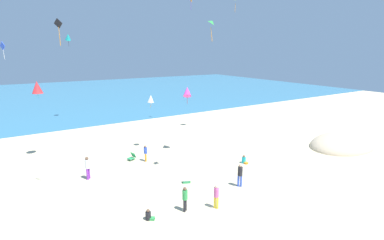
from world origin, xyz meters
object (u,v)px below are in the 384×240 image
at_px(person_6, 146,152).
at_px(person_3, 185,197).
at_px(person_2, 244,160).
at_px(kite_white, 151,99).
at_px(beach_chair_near_camera, 132,157).
at_px(kite_blue, 3,47).
at_px(kite_black, 58,25).
at_px(person_8, 216,195).
at_px(person_1, 149,216).
at_px(kite_teal, 68,37).
at_px(person_0, 240,174).
at_px(person_5, 88,166).
at_px(kite_red, 37,87).
at_px(kite_green, 212,22).
at_px(kite_magenta, 187,91).
at_px(cooler_box, 187,181).

bearing_deg(person_6, person_3, 111.77).
xyz_separation_m(person_2, kite_white, (-5.11, 7.31, 4.63)).
relative_size(beach_chair_near_camera, kite_blue, 0.52).
distance_m(kite_white, kite_black, 11.47).
height_order(beach_chair_near_camera, person_8, person_8).
height_order(person_3, person_8, person_3).
height_order(person_1, kite_black, kite_black).
xyz_separation_m(person_8, kite_teal, (-3.25, 27.54, 10.09)).
xyz_separation_m(person_6, kite_teal, (-2.49, 18.52, 10.13)).
height_order(beach_chair_near_camera, kite_black, kite_black).
distance_m(person_3, person_8, 1.87).
height_order(person_0, kite_white, kite_white).
height_order(person_5, kite_white, kite_white).
relative_size(beach_chair_near_camera, kite_red, 0.57).
height_order(person_0, kite_green, kite_green).
xyz_separation_m(person_1, kite_magenta, (7.32, 8.12, 5.43)).
bearing_deg(person_1, person_5, 139.65).
relative_size(beach_chair_near_camera, person_1, 1.22).
distance_m(person_5, kite_white, 8.48).
relative_size(person_1, person_3, 0.42).
xyz_separation_m(beach_chair_near_camera, cooler_box, (1.81, -6.20, -0.16)).
distance_m(person_5, kite_black, 9.91).
bearing_deg(kite_teal, person_0, -76.53).
distance_m(person_5, kite_magenta, 10.28).
distance_m(kite_teal, kite_blue, 12.27).
relative_size(kite_red, kite_black, 0.97).
bearing_deg(person_6, kite_black, 59.10).
relative_size(beach_chair_near_camera, cooler_box, 1.24).
bearing_deg(kite_blue, cooler_box, -53.31).
xyz_separation_m(kite_green, kite_black, (-8.78, 2.04, -0.42)).
xyz_separation_m(person_2, kite_blue, (-16.07, 13.06, 9.27)).
bearing_deg(person_2, kite_green, -84.70).
xyz_separation_m(cooler_box, kite_blue, (-10.14, 13.60, 9.41)).
height_order(person_5, kite_magenta, kite_magenta).
xyz_separation_m(cooler_box, person_1, (-4.05, -2.75, 0.12)).
bearing_deg(kite_teal, beach_chair_near_camera, -84.77).
height_order(person_0, person_3, person_0).
xyz_separation_m(beach_chair_near_camera, kite_magenta, (5.08, -0.83, 5.40)).
height_order(person_0, person_8, person_0).
distance_m(kite_green, kite_black, 9.02).
bearing_deg(person_6, beach_chair_near_camera, -18.42).
bearing_deg(kite_red, kite_black, -83.08).
xyz_separation_m(person_0, kite_black, (-9.89, 4.05, 9.52)).
relative_size(kite_teal, kite_blue, 1.12).
height_order(cooler_box, kite_black, kite_black).
bearing_deg(person_6, kite_blue, -13.77).
height_order(person_5, person_6, person_5).
xyz_separation_m(beach_chair_near_camera, kite_white, (2.63, 1.65, 4.61)).
height_order(person_1, kite_white, kite_white).
bearing_deg(person_1, kite_green, 57.50).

